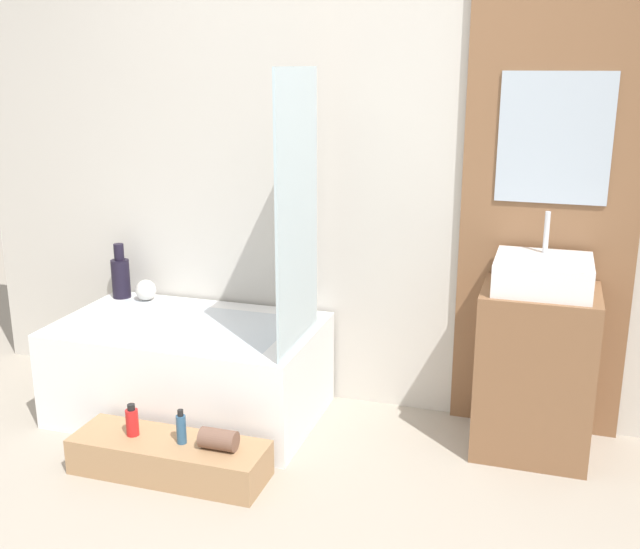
# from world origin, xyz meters

# --- Properties ---
(wall_tiled_back) EXTENTS (4.20, 0.06, 2.60)m
(wall_tiled_back) POSITION_xyz_m (0.00, 1.58, 1.30)
(wall_tiled_back) COLOR beige
(wall_tiled_back) RESTS_ON ground_plane
(wall_wood_accent) EXTENTS (0.80, 0.04, 2.60)m
(wall_wood_accent) POSITION_xyz_m (1.01, 1.53, 1.31)
(wall_wood_accent) COLOR brown
(wall_wood_accent) RESTS_ON ground_plane
(bathtub) EXTENTS (1.30, 0.77, 0.49)m
(bathtub) POSITION_xyz_m (-0.67, 1.14, 0.25)
(bathtub) COLOR white
(bathtub) RESTS_ON ground_plane
(glass_shower_screen) EXTENTS (0.01, 0.53, 1.24)m
(glass_shower_screen) POSITION_xyz_m (-0.05, 1.04, 1.11)
(glass_shower_screen) COLOR silver
(glass_shower_screen) RESTS_ON bathtub
(wooden_step_bench) EXTENTS (0.87, 0.28, 0.16)m
(wooden_step_bench) POSITION_xyz_m (-0.49, 0.57, 0.08)
(wooden_step_bench) COLOR #A87F56
(wooden_step_bench) RESTS_ON ground_plane
(vanity_cabinet) EXTENTS (0.51, 0.44, 0.78)m
(vanity_cabinet) POSITION_xyz_m (1.01, 1.29, 0.39)
(vanity_cabinet) COLOR brown
(vanity_cabinet) RESTS_ON ground_plane
(sink) EXTENTS (0.41, 0.39, 0.33)m
(sink) POSITION_xyz_m (1.01, 1.29, 0.85)
(sink) COLOR white
(sink) RESTS_ON vanity_cabinet
(vase_tall_dark) EXTENTS (0.10, 0.10, 0.30)m
(vase_tall_dark) POSITION_xyz_m (-1.22, 1.43, 0.61)
(vase_tall_dark) COLOR black
(vase_tall_dark) RESTS_ON bathtub
(vase_round_light) EXTENTS (0.11, 0.11, 0.11)m
(vase_round_light) POSITION_xyz_m (-1.07, 1.42, 0.55)
(vase_round_light) COLOR silver
(vase_round_light) RESTS_ON bathtub
(bottle_soap_primary) EXTENTS (0.06, 0.06, 0.15)m
(bottle_soap_primary) POSITION_xyz_m (-0.66, 0.57, 0.23)
(bottle_soap_primary) COLOR red
(bottle_soap_primary) RESTS_ON wooden_step_bench
(bottle_soap_secondary) EXTENTS (0.04, 0.04, 0.16)m
(bottle_soap_secondary) POSITION_xyz_m (-0.42, 0.57, 0.23)
(bottle_soap_secondary) COLOR #2D567A
(bottle_soap_secondary) RESTS_ON wooden_step_bench
(towel_roll) EXTENTS (0.16, 0.09, 0.09)m
(towel_roll) POSITION_xyz_m (-0.25, 0.57, 0.21)
(towel_roll) COLOR brown
(towel_roll) RESTS_ON wooden_step_bench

